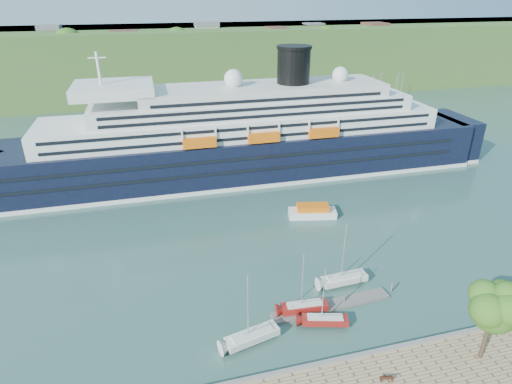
{
  "coord_description": "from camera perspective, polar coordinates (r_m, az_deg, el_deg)",
  "views": [
    {
      "loc": [
        -16.36,
        -30.27,
        36.77
      ],
      "look_at": [
        -0.25,
        30.0,
        7.24
      ],
      "focal_mm": 30.0,
      "sensor_mm": 36.0,
      "label": 1
    }
  ],
  "objects": [
    {
      "name": "park_bench",
      "position": [
        48.75,
        17.0,
        -22.57
      ],
      "size": [
        1.44,
        0.83,
        0.87
      ],
      "primitive_type": null,
      "rotation": [
        0.0,
        0.0,
        -0.21
      ],
      "color": "#431F13",
      "rests_on": "promenade"
    },
    {
      "name": "ground",
      "position": [
        50.36,
        9.86,
        -22.06
      ],
      "size": [
        400.0,
        400.0,
        0.0
      ],
      "primitive_type": "plane",
      "color": "#30554C",
      "rests_on": "ground"
    },
    {
      "name": "floating_pontoon",
      "position": [
        57.51,
        10.03,
        -14.65
      ],
      "size": [
        16.22,
        2.99,
        0.36
      ],
      "primitive_type": null,
      "rotation": [
        0.0,
        0.0,
        0.06
      ],
      "color": "slate",
      "rests_on": "ground"
    },
    {
      "name": "promenade_tree",
      "position": [
        51.67,
        28.86,
        -14.63
      ],
      "size": [
        6.32,
        6.32,
        10.47
      ],
      "primitive_type": null,
      "color": "#2F5616",
      "rests_on": "promenade"
    },
    {
      "name": "sailboat_red",
      "position": [
        53.67,
        6.65,
        -12.25
      ],
      "size": [
        6.6,
        2.28,
        8.37
      ],
      "primitive_type": null,
      "rotation": [
        0.0,
        0.0,
        -0.08
      ],
      "color": "maroon",
      "rests_on": "ground"
    },
    {
      "name": "far_hillside",
      "position": [
        177.77,
        -9.97,
        16.96
      ],
      "size": [
        400.0,
        50.0,
        24.0
      ],
      "primitive_type": "cube",
      "color": "#315622",
      "rests_on": "ground"
    },
    {
      "name": "quay_coping",
      "position": [
        49.4,
        10.07,
        -21.31
      ],
      "size": [
        220.0,
        0.5,
        0.3
      ],
      "primitive_type": "cube",
      "color": "slate",
      "rests_on": "promenade"
    },
    {
      "name": "sailboat_extra",
      "position": [
        52.33,
        9.41,
        -13.91
      ],
      "size": [
        6.36,
        3.32,
        7.91
      ],
      "primitive_type": null,
      "rotation": [
        0.0,
        0.0,
        -0.28
      ],
      "color": "maroon",
      "rests_on": "ground"
    },
    {
      "name": "sailboat_white_far",
      "position": [
        58.91,
        11.98,
        -8.4
      ],
      "size": [
        7.21,
        2.34,
        9.19
      ],
      "primitive_type": null,
      "rotation": [
        0.0,
        0.0,
        0.05
      ],
      "color": "silver",
      "rests_on": "ground"
    },
    {
      "name": "sailboat_white_near",
      "position": [
        49.12,
        -0.53,
        -15.62
      ],
      "size": [
        7.34,
        3.52,
        9.15
      ],
      "primitive_type": null,
      "rotation": [
        0.0,
        0.0,
        0.23
      ],
      "color": "silver",
      "rests_on": "ground"
    },
    {
      "name": "cruise_ship",
      "position": [
        89.8,
        -2.92,
        10.23
      ],
      "size": [
        119.65,
        18.45,
        26.84
      ],
      "primitive_type": null,
      "rotation": [
        0.0,
        0.0,
        -0.01
      ],
      "color": "black",
      "rests_on": "ground"
    },
    {
      "name": "tender_launch",
      "position": [
        76.87,
        7.53,
        -2.49
      ],
      "size": [
        8.9,
        4.64,
        2.34
      ],
      "primitive_type": null,
      "rotation": [
        0.0,
        0.0,
        -0.22
      ],
      "color": "orange",
      "rests_on": "ground"
    }
  ]
}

